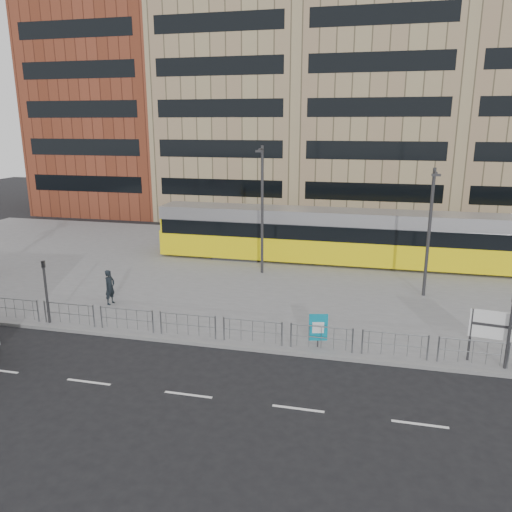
% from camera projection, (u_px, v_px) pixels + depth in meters
% --- Properties ---
extents(ground, '(120.00, 120.00, 0.00)m').
position_uv_depth(ground, '(266.00, 352.00, 21.32)').
color(ground, black).
rests_on(ground, ground).
extents(plaza, '(64.00, 24.00, 0.15)m').
position_uv_depth(plaza, '(304.00, 272.00, 32.59)').
color(plaza, slate).
rests_on(plaza, ground).
extents(kerb, '(64.00, 0.25, 0.17)m').
position_uv_depth(kerb, '(266.00, 350.00, 21.35)').
color(kerb, gray).
rests_on(kerb, ground).
extents(building_row, '(70.40, 18.40, 31.20)m').
position_uv_depth(building_row, '(353.00, 88.00, 49.88)').
color(building_row, brown).
rests_on(building_row, ground).
extents(pedestrian_barrier, '(32.07, 0.07, 1.10)m').
position_uv_depth(pedestrian_barrier, '(314.00, 331.00, 21.09)').
color(pedestrian_barrier, gray).
rests_on(pedestrian_barrier, plaza).
extents(road_markings, '(62.00, 0.12, 0.01)m').
position_uv_depth(road_markings, '(270.00, 405.00, 17.33)').
color(road_markings, white).
rests_on(road_markings, ground).
extents(tram, '(30.87, 3.02, 3.64)m').
position_uv_depth(tram, '(381.00, 239.00, 33.53)').
color(tram, yellow).
rests_on(tram, plaza).
extents(station_sign, '(1.92, 0.34, 2.22)m').
position_uv_depth(station_sign, '(495.00, 328.00, 19.63)').
color(station_sign, '#2D2D30').
rests_on(station_sign, plaza).
extents(ad_panel, '(0.79, 0.24, 1.50)m').
position_uv_depth(ad_panel, '(318.00, 328.00, 21.29)').
color(ad_panel, '#2D2D30').
rests_on(ad_panel, plaza).
extents(pedestrian, '(0.56, 0.75, 1.87)m').
position_uv_depth(pedestrian, '(110.00, 287.00, 26.41)').
color(pedestrian, black).
rests_on(pedestrian, plaza).
extents(traffic_light_west, '(0.22, 0.24, 3.10)m').
position_uv_depth(traffic_light_west, '(45.00, 284.00, 23.63)').
color(traffic_light_west, '#2D2D30').
rests_on(traffic_light_west, plaza).
extents(traffic_light_east, '(0.19, 0.22, 3.10)m').
position_uv_depth(traffic_light_east, '(511.00, 321.00, 19.14)').
color(traffic_light_east, '#2D2D30').
rests_on(traffic_light_east, plaza).
extents(lamp_post_west, '(0.45, 1.04, 8.03)m').
position_uv_depth(lamp_post_west, '(262.00, 205.00, 31.02)').
color(lamp_post_west, '#2D2D30').
rests_on(lamp_post_west, plaza).
extents(lamp_post_east, '(0.45, 1.04, 7.08)m').
position_uv_depth(lamp_post_east, '(430.00, 227.00, 26.89)').
color(lamp_post_east, '#2D2D30').
rests_on(lamp_post_east, plaza).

